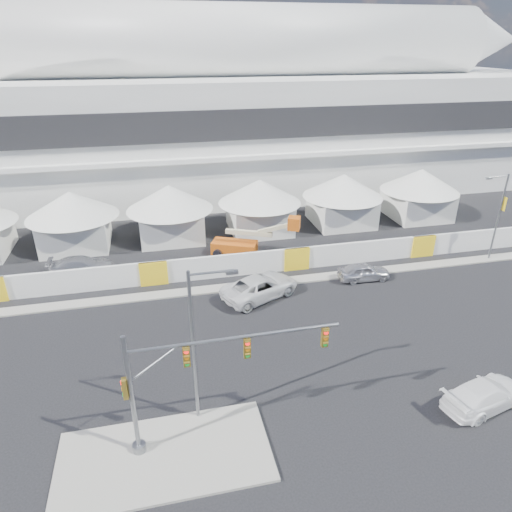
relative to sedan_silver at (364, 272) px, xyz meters
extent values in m
plane|color=black|center=(-10.86, -11.44, -0.72)|extent=(160.00, 160.00, 0.00)
cube|color=gray|center=(-16.86, -14.44, -0.65)|extent=(10.00, 5.00, 0.15)
cube|color=gray|center=(9.14, 1.06, -0.66)|extent=(80.00, 1.20, 0.12)
cube|color=silver|center=(-2.86, 30.56, 6.28)|extent=(80.00, 24.00, 14.00)
cube|color=black|center=(-2.86, 18.41, 9.08)|extent=(68.00, 0.30, 3.20)
cube|color=silver|center=(-2.86, 18.16, 5.58)|extent=(72.00, 0.80, 0.50)
cylinder|color=silver|center=(-2.86, 28.56, 17.06)|extent=(57.60, 8.40, 8.40)
cylinder|color=silver|center=(-0.86, 28.56, 16.64)|extent=(51.60, 6.80, 6.80)
cylinder|color=silver|center=(1.14, 28.56, 16.22)|extent=(45.60, 5.20, 5.20)
cone|color=silver|center=(29.94, 28.56, 17.28)|extent=(8.00, 7.60, 7.60)
cube|color=silver|center=(-23.86, 12.56, 0.78)|extent=(6.00, 6.00, 3.00)
cone|color=silver|center=(-23.86, 12.56, 3.48)|extent=(8.40, 8.40, 2.40)
cube|color=silver|center=(-14.86, 12.56, 0.78)|extent=(6.00, 6.00, 3.00)
cone|color=silver|center=(-14.86, 12.56, 3.48)|extent=(8.40, 8.40, 2.40)
cube|color=silver|center=(-5.86, 12.56, 0.78)|extent=(6.00, 6.00, 3.00)
cone|color=silver|center=(-5.86, 12.56, 3.48)|extent=(8.40, 8.40, 2.40)
cube|color=silver|center=(3.14, 12.56, 0.78)|extent=(6.00, 6.00, 3.00)
cone|color=silver|center=(3.14, 12.56, 3.48)|extent=(8.40, 8.40, 2.40)
cube|color=silver|center=(12.14, 12.56, 0.78)|extent=(6.00, 6.00, 3.00)
cone|color=silver|center=(12.14, 12.56, 3.48)|extent=(8.40, 8.40, 2.40)
cube|color=silver|center=(-4.86, 3.06, 0.28)|extent=(70.00, 0.25, 2.00)
imported|color=silver|center=(0.00, 0.00, 0.00)|extent=(1.91, 4.32, 1.45)
imported|color=silver|center=(-8.97, -0.78, 0.14)|extent=(5.19, 6.83, 1.72)
imported|color=white|center=(0.14, -14.79, 0.03)|extent=(3.24, 5.52, 1.50)
imported|color=#BCBDC1|center=(-22.75, 6.22, 0.04)|extent=(2.25, 5.32, 1.53)
cylinder|color=slate|center=(-18.02, -13.87, 2.72)|extent=(0.22, 0.22, 6.60)
cylinder|color=slate|center=(-18.02, -13.87, -0.37)|extent=(0.64, 0.64, 0.40)
cylinder|color=slate|center=(-13.16, -13.87, 5.20)|extent=(9.70, 0.15, 0.15)
cube|color=#594714|center=(-15.45, -13.87, 4.55)|extent=(0.32, 0.22, 1.05)
cube|color=#594714|center=(-12.70, -13.87, 4.55)|extent=(0.32, 0.22, 1.05)
cube|color=#594714|center=(-8.95, -13.87, 4.55)|extent=(0.32, 0.22, 1.05)
cube|color=#594714|center=(-18.24, -13.87, 3.27)|extent=(0.22, 0.32, 1.05)
cylinder|color=gray|center=(-15.02, -12.24, 3.68)|extent=(0.17, 0.17, 8.50)
cylinder|color=gray|center=(-13.98, -12.24, 7.74)|extent=(2.08, 0.11, 0.11)
cube|color=gray|center=(-13.04, -12.24, 7.65)|extent=(0.57, 0.24, 0.14)
cylinder|color=gray|center=(12.75, 1.06, 3.21)|extent=(0.16, 0.16, 7.88)
cylinder|color=gray|center=(11.79, 1.06, 6.98)|extent=(1.93, 0.11, 0.11)
cube|color=gray|center=(10.91, 1.06, 6.89)|extent=(0.53, 0.22, 0.13)
cube|color=yellow|center=(12.97, 1.06, 4.53)|extent=(0.03, 0.53, 1.23)
cube|color=#BD5211|center=(-9.48, 7.24, -0.10)|extent=(4.44, 3.34, 1.24)
cube|color=beige|center=(-8.13, 7.24, 1.53)|extent=(4.06, 2.16, 0.39)
cube|color=beige|center=(-5.64, 7.24, 2.21)|extent=(3.16, 1.70, 1.37)
cube|color=#BD5211|center=(-4.06, 7.24, 2.77)|extent=(1.35, 1.35, 1.13)
camera|label=1|loc=(-16.09, -30.48, 17.23)|focal=32.00mm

